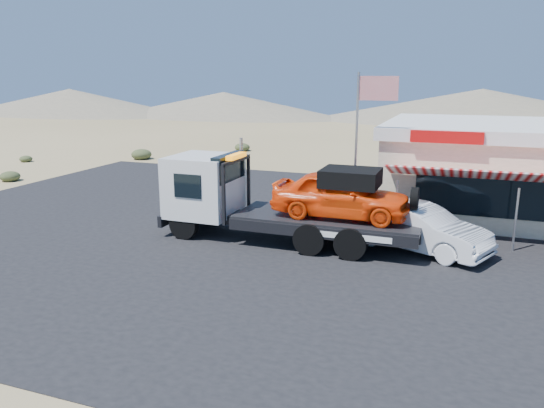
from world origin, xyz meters
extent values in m
plane|color=olive|center=(0.00, 0.00, 0.00)|extent=(120.00, 120.00, 0.00)
cube|color=black|center=(2.00, 3.00, 0.01)|extent=(32.00, 24.00, 0.02)
cylinder|color=black|center=(-0.79, 0.60, 0.56)|extent=(1.07, 0.32, 1.07)
cylinder|color=black|center=(-0.79, 2.75, 0.56)|extent=(1.07, 0.32, 1.07)
cylinder|color=black|center=(4.05, 0.60, 0.56)|extent=(1.07, 0.59, 1.07)
cylinder|color=black|center=(4.05, 2.75, 0.56)|extent=(1.07, 0.59, 1.07)
cylinder|color=black|center=(5.44, 0.60, 0.56)|extent=(1.07, 0.59, 1.07)
cylinder|color=black|center=(5.44, 2.75, 0.56)|extent=(1.07, 0.59, 1.07)
cube|color=black|center=(3.19, 1.67, 0.72)|extent=(8.81, 1.07, 0.32)
cube|color=silver|center=(-0.47, 1.67, 1.85)|extent=(2.36, 2.52, 2.26)
cube|color=black|center=(0.55, 1.67, 2.60)|extent=(0.38, 2.15, 0.97)
cube|color=black|center=(0.88, 1.67, 1.79)|extent=(0.11, 2.36, 2.15)
cube|color=orange|center=(0.88, 1.67, 3.03)|extent=(0.27, 1.29, 0.16)
cube|color=black|center=(4.37, 1.67, 1.01)|extent=(6.45, 2.47, 0.16)
imported|color=#FF430A|center=(4.80, 1.67, 1.90)|extent=(4.73, 1.90, 1.61)
cube|color=black|center=(5.12, 1.67, 2.51)|extent=(1.93, 1.61, 0.59)
imported|color=silver|center=(7.44, 2.22, 0.81)|extent=(5.07, 3.47, 1.58)
cube|color=#C5B995|center=(10.50, 9.00, 1.72)|extent=(10.00, 8.00, 3.40)
cube|color=white|center=(10.50, 9.00, 3.67)|extent=(10.40, 8.40, 0.50)
cube|color=red|center=(8.00, 4.74, 3.67)|extent=(2.60, 0.12, 0.45)
cube|color=black|center=(10.50, 4.98, 1.52)|extent=(7.00, 0.06, 1.60)
cube|color=red|center=(10.50, 4.10, 2.47)|extent=(9.00, 1.73, 0.61)
cylinder|color=#99999E|center=(6.50, 3.30, 1.12)|extent=(0.08, 0.08, 2.20)
cylinder|color=#99999E|center=(10.50, 3.30, 1.12)|extent=(0.08, 0.08, 2.20)
cylinder|color=#99999E|center=(4.70, 4.50, 3.02)|extent=(0.10, 0.10, 6.00)
cube|color=#B20C14|center=(5.45, 4.50, 5.42)|extent=(1.50, 0.02, 0.90)
ellipsoid|color=#2F3B20|center=(-15.66, 6.86, 0.30)|extent=(1.11, 1.11, 0.60)
ellipsoid|color=#2F3B20|center=(-20.12, 12.54, 0.23)|extent=(0.85, 0.85, 0.46)
ellipsoid|color=#2F3B20|center=(-13.23, 16.40, 0.39)|extent=(1.44, 1.44, 0.78)
ellipsoid|color=#2F3B20|center=(-8.12, 22.84, 0.33)|extent=(1.22, 1.22, 0.66)
ellipsoid|color=#2F3B20|center=(3.75, 24.34, 0.22)|extent=(0.82, 0.82, 0.44)
cone|color=#726B59|center=(-25.00, 55.00, 1.75)|extent=(36.00, 36.00, 3.50)
cone|color=#726B59|center=(10.00, 58.00, 2.10)|extent=(44.00, 44.00, 4.20)
cone|color=#726B59|center=(-50.00, 52.00, 1.90)|extent=(40.00, 40.00, 3.80)
camera|label=1|loc=(8.77, -15.84, 5.91)|focal=35.00mm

